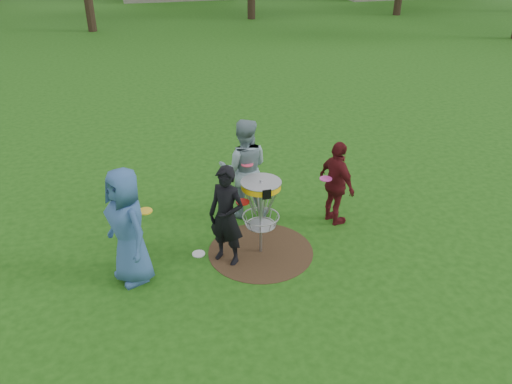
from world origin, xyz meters
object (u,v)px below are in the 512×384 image
object	(u,v)px
player_grey	(244,169)
disc_golf_basket	(261,199)
player_blue	(128,227)
player_black	(227,216)
player_maroon	(337,184)

from	to	relation	value
player_grey	disc_golf_basket	distance (m)	1.31
player_blue	player_grey	world-z (taller)	player_grey
player_black	disc_golf_basket	distance (m)	0.62
player_black	disc_golf_basket	world-z (taller)	player_black
player_black	player_grey	world-z (taller)	player_grey
player_black	disc_golf_basket	size ratio (longest dim) A/B	1.23
player_blue	disc_golf_basket	size ratio (longest dim) A/B	1.37
player_grey	player_maroon	xyz separation A→B (m)	(1.54, -0.73, -0.16)
player_maroon	disc_golf_basket	distance (m)	1.71
player_blue	player_maroon	bearing A→B (deg)	76.00
player_black	player_grey	size ratio (longest dim) A/B	0.89
player_black	player_maroon	xyz separation A→B (m)	(2.19, 0.66, -0.05)
player_maroon	disc_golf_basket	world-z (taller)	player_maroon
player_black	player_maroon	distance (m)	2.29
player_blue	player_grey	distance (m)	2.61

